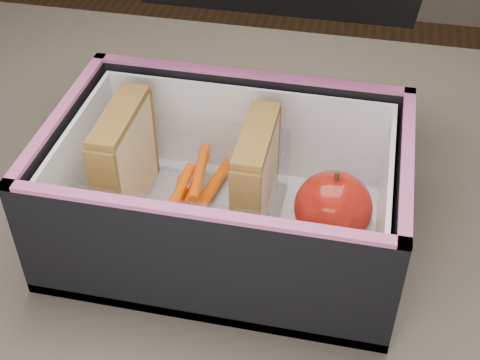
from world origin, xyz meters
name	(u,v)px	position (x,y,z in m)	size (l,w,h in m)	color
kitchen_table	(223,276)	(0.00, 0.00, 0.66)	(1.20, 0.80, 0.75)	brown
lunch_bag	(228,179)	(0.01, -0.02, 0.82)	(0.31, 0.35, 0.27)	black
plastic_tub	(190,186)	(-0.03, -0.02, 0.80)	(0.17, 0.12, 0.07)	white
sandwich_left	(125,160)	(-0.09, -0.02, 0.82)	(0.03, 0.10, 0.11)	#D9B689
sandwich_right	(256,178)	(0.04, -0.02, 0.82)	(0.03, 0.09, 0.11)	#D9B689
carrot_sticks	(191,196)	(-0.03, -0.01, 0.78)	(0.05, 0.14, 0.03)	#F33F03
paper_napkin	(325,229)	(0.10, -0.02, 0.77)	(0.07, 0.07, 0.01)	white
red_apple	(333,208)	(0.11, -0.02, 0.80)	(0.08, 0.08, 0.07)	#850903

